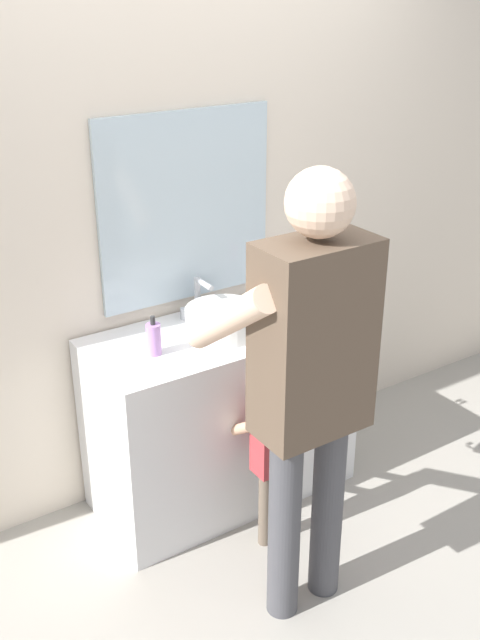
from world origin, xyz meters
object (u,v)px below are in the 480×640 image
(soap_bottle, at_px, (154,339))
(child_toddler, at_px, (274,445))
(adult_parent, at_px, (310,366))
(toothbrush_cup, at_px, (294,299))

(soap_bottle, relative_size, child_toddler, 0.21)
(adult_parent, bearing_deg, child_toddler, 72.65)
(soap_bottle, xyz_separation_m, child_toddler, (0.34, -0.37, -0.42))
(adult_parent, bearing_deg, soap_bottle, 108.66)
(toothbrush_cup, relative_size, soap_bottle, 1.25)
(toothbrush_cup, relative_size, adult_parent, 0.12)
(toothbrush_cup, bearing_deg, child_toddler, -134.05)
(child_toddler, relative_size, adult_parent, 0.47)
(toothbrush_cup, distance_m, child_toddler, 0.70)
(toothbrush_cup, xyz_separation_m, child_toddler, (-0.39, -0.40, -0.41))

